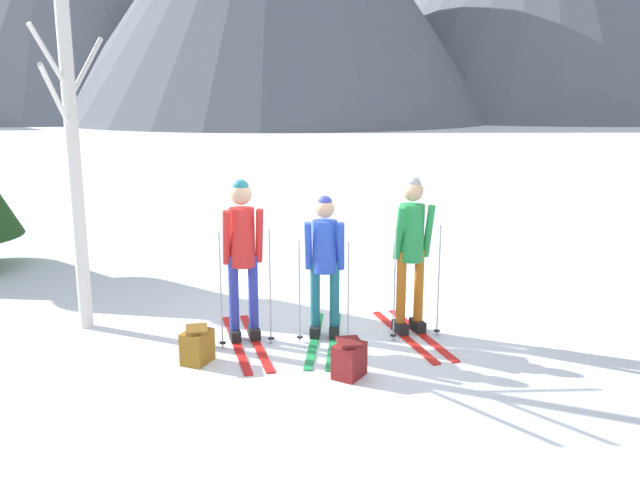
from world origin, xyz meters
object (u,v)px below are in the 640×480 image
(skier_in_red, at_px, (242,251))
(skier_in_green, at_px, (412,248))
(birch_tree_tall, at_px, (73,157))
(skier_in_blue, at_px, (325,260))
(backpack_on_snow_beside, at_px, (197,345))
(backpack_on_snow_front, at_px, (349,359))

(skier_in_red, bearing_deg, skier_in_green, -4.86)
(skier_in_green, xyz_separation_m, birch_tree_tall, (-3.71, 0.96, 1.00))
(skier_in_red, bearing_deg, skier_in_blue, -5.23)
(backpack_on_snow_beside, bearing_deg, backpack_on_snow_front, -24.37)
(skier_in_blue, bearing_deg, backpack_on_snow_front, -89.51)
(skier_in_blue, height_order, birch_tree_tall, birch_tree_tall)
(backpack_on_snow_front, bearing_deg, backpack_on_snow_beside, 155.63)
(backpack_on_snow_front, height_order, backpack_on_snow_beside, same)
(backpack_on_snow_front, bearing_deg, skier_in_blue, 90.49)
(skier_in_red, bearing_deg, backpack_on_snow_front, -52.80)
(skier_in_blue, relative_size, skier_in_green, 0.97)
(birch_tree_tall, distance_m, backpack_on_snow_front, 3.86)
(backpack_on_snow_front, bearing_deg, skier_in_red, 127.20)
(skier_in_blue, distance_m, birch_tree_tall, 3.07)
(skier_in_green, distance_m, backpack_on_snow_beside, 2.61)
(skier_in_blue, distance_m, backpack_on_snow_beside, 1.69)
(skier_in_red, bearing_deg, backpack_on_snow_beside, -133.94)
(skier_in_red, relative_size, skier_in_green, 1.00)
(skier_in_blue, relative_size, backpack_on_snow_beside, 4.45)
(skier_in_red, relative_size, backpack_on_snow_front, 4.59)
(skier_in_blue, xyz_separation_m, backpack_on_snow_front, (0.01, -1.13, -0.72))
(skier_in_red, height_order, skier_in_blue, skier_in_red)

